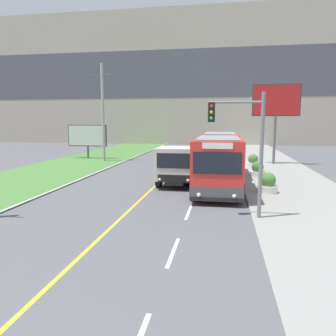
{
  "coord_description": "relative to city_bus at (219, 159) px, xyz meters",
  "views": [
    {
      "loc": [
        4.25,
        -1.96,
        4.12
      ],
      "look_at": [
        1.1,
        16.49,
        1.4
      ],
      "focal_mm": 35.0,
      "sensor_mm": 36.0,
      "label": 1
    }
  ],
  "objects": [
    {
      "name": "car_distant",
      "position": [
        -0.03,
        16.33,
        -0.94
      ],
      "size": [
        1.8,
        4.3,
        1.45
      ],
      "color": "maroon",
      "rests_on": "ground_plane"
    },
    {
      "name": "planter_round_near",
      "position": [
        2.79,
        -2.59,
        -1.05
      ],
      "size": [
        1.11,
        1.11,
        1.15
      ],
      "color": "silver",
      "rests_on": "sidewalk_right"
    },
    {
      "name": "dump_truck",
      "position": [
        -2.53,
        -0.82,
        -0.36
      ],
      "size": [
        2.49,
        6.57,
        2.49
      ],
      "color": "black",
      "rests_on": "ground_plane"
    },
    {
      "name": "traffic_light_mast",
      "position": [
        1.12,
        -7.67,
        1.74
      ],
      "size": [
        2.28,
        0.32,
        5.26
      ],
      "color": "slate",
      "rests_on": "ground_plane"
    },
    {
      "name": "billboard_large",
      "position": [
        4.95,
        10.37,
        4.01
      ],
      "size": [
        4.29,
        0.24,
        7.42
      ],
      "color": "#59595B",
      "rests_on": "ground_plane"
    },
    {
      "name": "apartment_block_background",
      "position": [
        -3.96,
        38.93,
        9.77
      ],
      "size": [
        80.0,
        8.04,
        22.8
      ],
      "color": "#A89E8E",
      "rests_on": "ground_plane"
    },
    {
      "name": "utility_pole_far",
      "position": [
        -11.74,
        10.22,
        3.28
      ],
      "size": [
        1.8,
        0.28,
        9.7
      ],
      "color": "#9E9E99",
      "rests_on": "ground_plane"
    },
    {
      "name": "planter_round_third",
      "position": [
        2.88,
        8.07,
        -1.07
      ],
      "size": [
        1.1,
        1.1,
        1.11
      ],
      "color": "silver",
      "rests_on": "sidewalk_right"
    },
    {
      "name": "billboard_small",
      "position": [
        -14.29,
        12.06,
        0.81
      ],
      "size": [
        4.32,
        0.24,
        3.66
      ],
      "color": "#59595B",
      "rests_on": "ground_plane"
    },
    {
      "name": "planter_round_second",
      "position": [
        2.75,
        2.74,
        -1.06
      ],
      "size": [
        1.06,
        1.06,
        1.13
      ],
      "color": "silver",
      "rests_on": "sidewalk_right"
    },
    {
      "name": "city_bus",
      "position": [
        0.0,
        0.0,
        0.0
      ],
      "size": [
        2.73,
        12.2,
        3.21
      ],
      "color": "red",
      "rests_on": "ground_plane"
    }
  ]
}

